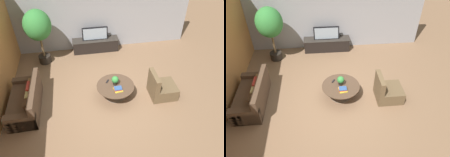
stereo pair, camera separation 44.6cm
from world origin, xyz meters
TOP-DOWN VIEW (x-y plane):
  - ground_plane at (0.00, 0.00)m, footprint 24.00×24.00m
  - back_wall_stone at (0.00, 3.26)m, footprint 7.40×0.12m
  - media_console at (-0.16, 2.94)m, footprint 1.86×0.50m
  - television at (-0.16, 2.94)m, footprint 1.01×0.13m
  - coffee_table at (0.13, 0.12)m, footprint 1.17×1.17m
  - couch_by_wall at (-2.56, 0.07)m, footprint 0.84×1.77m
  - armchair_wicker at (1.57, -0.07)m, footprint 0.80×0.76m
  - potted_palm_tall at (-2.18, 2.46)m, footprint 0.96×0.96m
  - potted_plant_tabletop at (0.13, 0.18)m, footprint 0.22×0.22m
  - book_stack at (0.17, -0.09)m, footprint 0.27×0.28m
  - remote_black at (-0.08, 0.35)m, footprint 0.12×0.16m

SIDE VIEW (x-z plane):
  - ground_plane at x=0.00m, z-range 0.00..0.00m
  - media_console at x=-0.16m, z-range 0.01..0.53m
  - armchair_wicker at x=1.57m, z-range -0.16..0.70m
  - couch_by_wall at x=-2.56m, z-range -0.13..0.71m
  - coffee_table at x=0.13m, z-range 0.10..0.55m
  - remote_black at x=-0.08m, z-range 0.46..0.48m
  - book_stack at x=0.17m, z-range 0.45..0.54m
  - potted_plant_tabletop at x=0.13m, z-range 0.48..0.77m
  - television at x=-0.16m, z-range 0.51..1.04m
  - potted_palm_tall at x=-2.18m, z-range 0.42..2.51m
  - back_wall_stone at x=0.00m, z-range 0.00..3.00m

